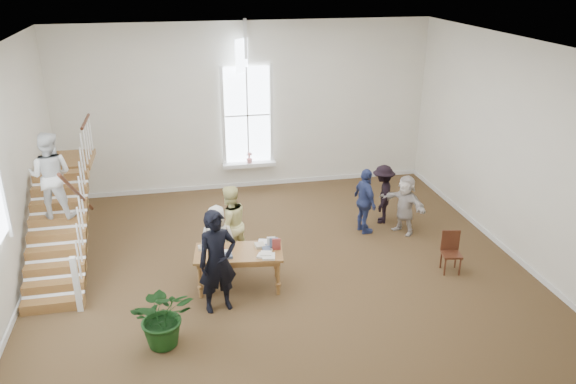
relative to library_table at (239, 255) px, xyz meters
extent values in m
plane|color=#4D381E|center=(0.90, 0.74, -0.70)|extent=(10.00, 10.00, 0.00)
plane|color=white|center=(0.90, 5.24, 1.55)|extent=(10.00, 0.00, 10.00)
plane|color=white|center=(0.90, -3.76, 1.55)|extent=(10.00, 0.00, 10.00)
plane|color=white|center=(-4.10, 0.74, 1.55)|extent=(0.00, 9.00, 9.00)
plane|color=white|center=(5.90, 0.74, 1.55)|extent=(0.00, 9.00, 9.00)
plane|color=white|center=(0.90, 0.74, 3.80)|extent=(10.00, 10.00, 0.00)
cube|color=white|center=(0.90, 5.06, 0.00)|extent=(1.45, 0.28, 0.10)
plane|color=white|center=(0.90, 5.18, 1.35)|extent=(2.60, 0.00, 2.60)
plane|color=white|center=(0.90, 5.18, 2.95)|extent=(0.60, 0.60, 0.85)
cube|color=white|center=(0.90, 5.21, -0.64)|extent=(10.00, 0.04, 0.12)
imported|color=pink|center=(0.90, 5.03, 0.20)|extent=(0.17, 0.17, 0.30)
cube|color=brown|center=(-3.45, -0.06, -0.60)|extent=(1.10, 0.30, 0.20)
cube|color=brown|center=(-3.45, 0.24, -0.40)|extent=(1.10, 0.30, 0.20)
cube|color=brown|center=(-3.45, 0.54, -0.20)|extent=(1.10, 0.30, 0.20)
cube|color=brown|center=(-3.45, 0.84, 0.00)|extent=(1.10, 0.30, 0.20)
cube|color=brown|center=(-3.45, 1.14, 0.20)|extent=(1.10, 0.30, 0.20)
cube|color=brown|center=(-3.45, 1.44, 0.40)|extent=(1.10, 0.30, 0.20)
cube|color=brown|center=(-3.45, 1.74, 0.60)|extent=(1.10, 0.30, 0.20)
cube|color=brown|center=(-3.45, 2.04, 0.80)|extent=(1.10, 0.30, 0.20)
cube|color=brown|center=(-3.45, 2.34, 1.00)|extent=(1.10, 0.30, 0.20)
cube|color=brown|center=(-3.45, 3.24, 1.04)|extent=(1.10, 1.20, 0.12)
cube|color=white|center=(-2.96, -0.21, -0.15)|extent=(0.10, 0.10, 1.10)
cylinder|color=#3B1C10|center=(-2.95, 1.14, 1.05)|extent=(0.07, 2.74, 1.86)
imported|color=silver|center=(-3.45, 1.44, 1.36)|extent=(0.94, 0.79, 1.72)
cube|color=brown|center=(-0.01, 0.00, 0.06)|extent=(1.76, 1.04, 0.05)
cube|color=brown|center=(-0.01, 0.00, -0.02)|extent=(1.63, 0.91, 0.10)
cylinder|color=brown|center=(-0.78, -0.22, -0.34)|extent=(0.07, 0.07, 0.73)
cylinder|color=brown|center=(0.67, -0.41, -0.34)|extent=(0.07, 0.07, 0.73)
cylinder|color=brown|center=(-0.70, 0.41, -0.34)|extent=(0.07, 0.07, 0.73)
cylinder|color=brown|center=(0.76, 0.22, -0.34)|extent=(0.07, 0.07, 0.73)
cube|color=silver|center=(0.51, -0.34, 0.10)|extent=(0.27, 0.29, 0.04)
cube|color=beige|center=(-0.41, 0.01, 0.10)|extent=(0.23, 0.25, 0.02)
cube|color=tan|center=(-0.65, 0.25, 0.11)|extent=(0.22, 0.28, 0.06)
cube|color=silver|center=(-0.25, -0.04, 0.10)|extent=(0.24, 0.30, 0.02)
cube|color=#4C5972|center=(0.52, -0.04, 0.11)|extent=(0.17, 0.28, 0.06)
cube|color=maroon|center=(-0.38, 0.07, 0.10)|extent=(0.24, 0.30, 0.03)
cube|color=white|center=(0.50, 0.19, 0.11)|extent=(0.28, 0.32, 0.05)
cube|color=#BFB299|center=(0.41, 0.10, 0.11)|extent=(0.20, 0.22, 0.06)
cube|color=silver|center=(0.48, -0.26, 0.11)|extent=(0.25, 0.23, 0.06)
cube|color=beige|center=(-0.64, 0.24, 0.11)|extent=(0.25, 0.25, 0.05)
cube|color=tan|center=(0.53, -0.14, 0.10)|extent=(0.23, 0.28, 0.03)
cube|color=silver|center=(0.41, -0.29, 0.10)|extent=(0.27, 0.26, 0.04)
cube|color=#4C5972|center=(-0.25, -0.17, 0.11)|extent=(0.19, 0.22, 0.06)
imported|color=black|center=(-0.46, -0.65, 0.27)|extent=(0.80, 0.62, 1.94)
imported|color=silver|center=(-0.36, 0.60, 0.04)|extent=(0.76, 0.54, 1.48)
imported|color=#ECE493|center=(-0.06, 1.10, 0.15)|extent=(1.00, 0.90, 1.69)
imported|color=navy|center=(3.13, 1.80, 0.08)|extent=(0.52, 0.96, 1.56)
imported|color=black|center=(3.73, 2.25, 0.02)|extent=(0.86, 1.07, 1.44)
imported|color=beige|center=(4.03, 1.60, 0.01)|extent=(0.98, 1.35, 1.41)
imported|color=#123511|center=(-1.43, -1.50, -0.14)|extent=(1.03, 0.90, 1.11)
cube|color=#3B1C10|center=(4.27, -0.29, -0.30)|extent=(0.43, 0.43, 0.04)
cube|color=#3B1C10|center=(4.30, -0.12, -0.06)|extent=(0.37, 0.10, 0.44)
cylinder|color=#3B1C10|center=(4.10, -0.41, -0.50)|extent=(0.04, 0.04, 0.39)
cylinder|color=#3B1C10|center=(4.39, -0.46, -0.50)|extent=(0.04, 0.04, 0.39)
cylinder|color=#3B1C10|center=(4.15, -0.11, -0.50)|extent=(0.04, 0.04, 0.39)
cylinder|color=#3B1C10|center=(4.45, -0.17, -0.50)|extent=(0.04, 0.04, 0.39)
camera|label=1|loc=(-0.99, -9.41, 5.22)|focal=35.00mm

